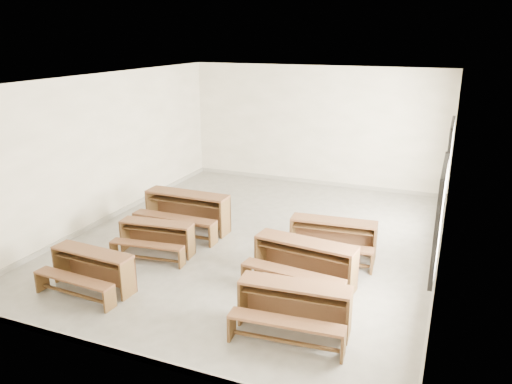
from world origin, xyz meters
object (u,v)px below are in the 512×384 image
at_px(desk_set_0, 91,267).
at_px(desk_set_5, 333,236).
at_px(desk_set_3, 294,304).
at_px(desk_set_4, 304,260).
at_px(desk_set_1, 156,236).
at_px(desk_set_2, 186,209).

xyz_separation_m(desk_set_0, desk_set_5, (3.32, 2.68, 0.04)).
bearing_deg(desk_set_0, desk_set_3, 4.94).
distance_m(desk_set_3, desk_set_5, 2.60).
distance_m(desk_set_3, desk_set_4, 1.37).
bearing_deg(desk_set_4, desk_set_3, -72.91).
bearing_deg(desk_set_1, desk_set_3, -31.32).
relative_size(desk_set_0, desk_set_5, 0.91).
bearing_deg(desk_set_5, desk_set_3, -92.71).
relative_size(desk_set_4, desk_set_5, 1.08).
distance_m(desk_set_2, desk_set_4, 3.30).
distance_m(desk_set_1, desk_set_4, 2.93).
xyz_separation_m(desk_set_1, desk_set_5, (3.10, 1.13, 0.05)).
relative_size(desk_set_3, desk_set_4, 0.91).
relative_size(desk_set_0, desk_set_4, 0.84).
height_order(desk_set_2, desk_set_4, desk_set_2).
height_order(desk_set_1, desk_set_3, desk_set_3).
relative_size(desk_set_1, desk_set_3, 0.91).
height_order(desk_set_0, desk_set_4, desk_set_4).
bearing_deg(desk_set_3, desk_set_0, 176.97).
relative_size(desk_set_0, desk_set_2, 0.82).
relative_size(desk_set_2, desk_set_5, 1.10).
distance_m(desk_set_1, desk_set_2, 1.27).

